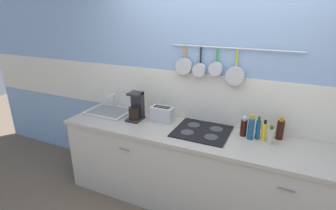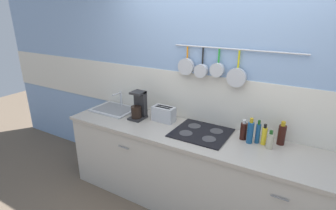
{
  "view_description": "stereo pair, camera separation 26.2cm",
  "coord_description": "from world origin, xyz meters",
  "px_view_note": "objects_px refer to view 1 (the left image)",
  "views": [
    {
      "loc": [
        0.66,
        -2.35,
        2.1
      ],
      "look_at": [
        -0.43,
        0.0,
        1.16
      ],
      "focal_mm": 28.0,
      "sensor_mm": 36.0,
      "label": 1
    },
    {
      "loc": [
        0.89,
        -2.23,
        2.1
      ],
      "look_at": [
        -0.43,
        0.0,
        1.16
      ],
      "focal_mm": 28.0,
      "sensor_mm": 36.0,
      "label": 2
    }
  ],
  "objects_px": {
    "toaster": "(162,114)",
    "bottle_hot_sauce": "(251,128)",
    "bottle_olive_oil": "(264,131)",
    "coffee_maker": "(136,108)",
    "bottle_vinegar": "(244,127)",
    "bottle_sesame_oil": "(280,129)",
    "bottle_cooking_wine": "(258,129)",
    "bottle_dish_soap": "(271,136)"
  },
  "relations": [
    {
      "from": "bottle_vinegar",
      "to": "bottle_cooking_wine",
      "type": "bearing_deg",
      "value": -3.26
    },
    {
      "from": "bottle_hot_sauce",
      "to": "bottle_dish_soap",
      "type": "xyz_separation_m",
      "value": [
        0.19,
        -0.02,
        -0.03
      ]
    },
    {
      "from": "toaster",
      "to": "bottle_hot_sauce",
      "type": "relative_size",
      "value": 1.06
    },
    {
      "from": "toaster",
      "to": "bottle_hot_sauce",
      "type": "height_order",
      "value": "bottle_hot_sauce"
    },
    {
      "from": "coffee_maker",
      "to": "toaster",
      "type": "distance_m",
      "value": 0.31
    },
    {
      "from": "bottle_vinegar",
      "to": "bottle_dish_soap",
      "type": "bearing_deg",
      "value": -13.03
    },
    {
      "from": "bottle_olive_oil",
      "to": "coffee_maker",
      "type": "bearing_deg",
      "value": -176.67
    },
    {
      "from": "bottle_hot_sauce",
      "to": "bottle_olive_oil",
      "type": "relative_size",
      "value": 1.23
    },
    {
      "from": "coffee_maker",
      "to": "bottle_cooking_wine",
      "type": "distance_m",
      "value": 1.35
    },
    {
      "from": "bottle_hot_sauce",
      "to": "bottle_sesame_oil",
      "type": "distance_m",
      "value": 0.29
    },
    {
      "from": "bottle_hot_sauce",
      "to": "bottle_dish_soap",
      "type": "distance_m",
      "value": 0.19
    },
    {
      "from": "bottle_olive_oil",
      "to": "bottle_dish_soap",
      "type": "bearing_deg",
      "value": -38.6
    },
    {
      "from": "toaster",
      "to": "bottle_cooking_wine",
      "type": "bearing_deg",
      "value": 0.55
    },
    {
      "from": "coffee_maker",
      "to": "bottle_vinegar",
      "type": "relative_size",
      "value": 1.6
    },
    {
      "from": "bottle_vinegar",
      "to": "bottle_hot_sauce",
      "type": "distance_m",
      "value": 0.09
    },
    {
      "from": "bottle_hot_sauce",
      "to": "bottle_cooking_wine",
      "type": "distance_m",
      "value": 0.07
    },
    {
      "from": "bottle_cooking_wine",
      "to": "toaster",
      "type": "bearing_deg",
      "value": -179.45
    },
    {
      "from": "bottle_dish_soap",
      "to": "bottle_sesame_oil",
      "type": "distance_m",
      "value": 0.16
    },
    {
      "from": "bottle_vinegar",
      "to": "bottle_cooking_wine",
      "type": "relative_size",
      "value": 0.88
    },
    {
      "from": "bottle_vinegar",
      "to": "bottle_hot_sauce",
      "type": "relative_size",
      "value": 0.8
    },
    {
      "from": "bottle_vinegar",
      "to": "bottle_olive_oil",
      "type": "xyz_separation_m",
      "value": [
        0.2,
        -0.01,
        0.0
      ]
    },
    {
      "from": "bottle_vinegar",
      "to": "coffee_maker",
      "type": "bearing_deg",
      "value": -175.72
    },
    {
      "from": "toaster",
      "to": "bottle_sesame_oil",
      "type": "distance_m",
      "value": 1.25
    },
    {
      "from": "coffee_maker",
      "to": "bottle_dish_soap",
      "type": "xyz_separation_m",
      "value": [
        1.47,
        0.03,
        -0.06
      ]
    },
    {
      "from": "bottle_vinegar",
      "to": "toaster",
      "type": "bearing_deg",
      "value": -178.87
    },
    {
      "from": "bottle_hot_sauce",
      "to": "bottle_sesame_oil",
      "type": "xyz_separation_m",
      "value": [
        0.26,
        0.12,
        -0.01
      ]
    },
    {
      "from": "bottle_dish_soap",
      "to": "bottle_sesame_oil",
      "type": "bearing_deg",
      "value": 61.43
    },
    {
      "from": "bottle_sesame_oil",
      "to": "coffee_maker",
      "type": "bearing_deg",
      "value": -173.73
    },
    {
      "from": "bottle_hot_sauce",
      "to": "bottle_sesame_oil",
      "type": "relative_size",
      "value": 1.1
    },
    {
      "from": "toaster",
      "to": "bottle_sesame_oil",
      "type": "height_order",
      "value": "bottle_sesame_oil"
    },
    {
      "from": "bottle_vinegar",
      "to": "bottle_olive_oil",
      "type": "height_order",
      "value": "bottle_olive_oil"
    },
    {
      "from": "coffee_maker",
      "to": "bottle_vinegar",
      "type": "bearing_deg",
      "value": 4.28
    },
    {
      "from": "bottle_dish_soap",
      "to": "bottle_cooking_wine",
      "type": "bearing_deg",
      "value": 156.93
    },
    {
      "from": "toaster",
      "to": "bottle_hot_sauce",
      "type": "xyz_separation_m",
      "value": [
        0.98,
        -0.03,
        0.03
      ]
    },
    {
      "from": "bottle_cooking_wine",
      "to": "bottle_olive_oil",
      "type": "xyz_separation_m",
      "value": [
        0.06,
        -0.0,
        -0.01
      ]
    },
    {
      "from": "bottle_olive_oil",
      "to": "bottle_dish_soap",
      "type": "height_order",
      "value": "bottle_olive_oil"
    },
    {
      "from": "bottle_cooking_wine",
      "to": "bottle_dish_soap",
      "type": "height_order",
      "value": "bottle_cooking_wine"
    },
    {
      "from": "toaster",
      "to": "bottle_olive_oil",
      "type": "bearing_deg",
      "value": 0.48
    },
    {
      "from": "coffee_maker",
      "to": "bottle_sesame_oil",
      "type": "relative_size",
      "value": 1.41
    },
    {
      "from": "coffee_maker",
      "to": "bottle_vinegar",
      "type": "distance_m",
      "value": 1.21
    },
    {
      "from": "bottle_hot_sauce",
      "to": "toaster",
      "type": "bearing_deg",
      "value": 178.42
    },
    {
      "from": "coffee_maker",
      "to": "bottle_hot_sauce",
      "type": "relative_size",
      "value": 1.28
    }
  ]
}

